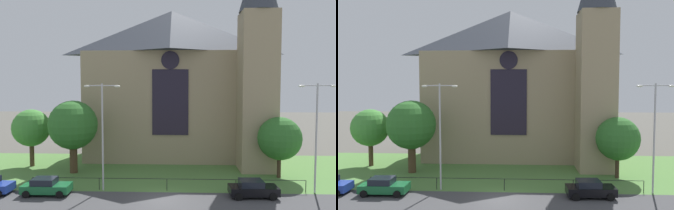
% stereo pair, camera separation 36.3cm
% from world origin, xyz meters
% --- Properties ---
extents(ground, '(160.00, 160.00, 0.00)m').
position_xyz_m(ground, '(0.00, 10.00, 0.00)').
color(ground, '#56544C').
extents(road_asphalt, '(120.00, 8.00, 0.01)m').
position_xyz_m(road_asphalt, '(0.00, -2.00, 0.00)').
color(road_asphalt, '#424244').
rests_on(road_asphalt, ground).
extents(grass_verge, '(120.00, 20.00, 0.01)m').
position_xyz_m(grass_verge, '(0.00, 8.00, 0.00)').
color(grass_verge, '#517F3D').
rests_on(grass_verge, ground).
extents(church_building, '(23.20, 16.20, 26.00)m').
position_xyz_m(church_building, '(0.96, 17.62, 10.27)').
color(church_building, tan).
rests_on(church_building, ground).
extents(iron_railing, '(25.48, 0.07, 1.13)m').
position_xyz_m(iron_railing, '(0.19, 2.50, 0.95)').
color(iron_railing, black).
rests_on(iron_railing, ground).
extents(tree_left_far, '(4.45, 4.45, 6.89)m').
position_xyz_m(tree_left_far, '(-16.51, 10.94, 4.63)').
color(tree_left_far, '#4C3823').
rests_on(tree_left_far, ground).
extents(tree_right_near, '(4.55, 4.55, 6.46)m').
position_xyz_m(tree_right_near, '(11.88, 7.23, 4.16)').
color(tree_right_near, '#423021').
rests_on(tree_right_near, ground).
extents(tree_left_near, '(5.43, 5.43, 8.09)m').
position_xyz_m(tree_left_near, '(-10.51, 8.25, 5.33)').
color(tree_left_near, '#4C3823').
rests_on(tree_left_near, ground).
extents(streetlamp_near, '(3.37, 0.26, 9.94)m').
position_xyz_m(streetlamp_near, '(-5.75, 2.40, 6.16)').
color(streetlamp_near, '#B2B2B7').
rests_on(streetlamp_near, ground).
extents(streetlamp_far, '(3.37, 0.26, 9.96)m').
position_xyz_m(streetlamp_far, '(13.66, 2.40, 6.17)').
color(streetlamp_far, '#B2B2B7').
rests_on(streetlamp_far, ground).
extents(parked_car_green, '(4.22, 2.07, 1.51)m').
position_xyz_m(parked_car_green, '(-10.55, 0.98, 0.74)').
color(parked_car_green, '#196033').
rests_on(parked_car_green, ground).
extents(parked_car_black, '(4.27, 2.16, 1.51)m').
position_xyz_m(parked_car_black, '(7.77, 1.10, 0.74)').
color(parked_car_black, black).
rests_on(parked_car_black, ground).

